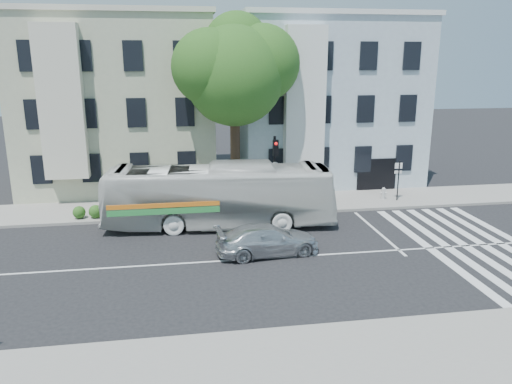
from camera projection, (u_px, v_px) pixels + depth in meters
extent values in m
plane|color=black|center=(259.00, 259.00, 21.80)|extent=(120.00, 120.00, 0.00)
cube|color=gray|center=(237.00, 205.00, 29.41)|extent=(80.00, 4.00, 0.15)
cube|color=gray|center=(304.00, 365.00, 14.15)|extent=(80.00, 4.00, 0.15)
cube|color=#A9AC90|center=(121.00, 104.00, 33.61)|extent=(12.00, 10.00, 11.00)
cube|color=#A3B3C2|center=(321.00, 101.00, 35.72)|extent=(12.00, 10.00, 11.00)
cylinder|color=#2D2116|center=(235.00, 162.00, 29.22)|extent=(0.56, 0.56, 5.20)
sphere|color=#204D18|center=(234.00, 76.00, 27.95)|extent=(5.60, 5.60, 5.60)
sphere|color=#204D18|center=(261.00, 63.00, 28.39)|extent=(4.40, 4.40, 4.40)
sphere|color=#204D18|center=(210.00, 67.00, 27.32)|extent=(4.20, 4.20, 4.20)
sphere|color=#204D18|center=(237.00, 45.00, 28.69)|extent=(3.80, 3.80, 3.80)
sphere|color=#204D18|center=(223.00, 94.00, 28.69)|extent=(3.40, 3.40, 3.40)
imported|color=silver|center=(219.00, 196.00, 25.65)|extent=(3.70, 11.98, 3.29)
imported|color=silver|center=(268.00, 240.00, 22.19)|extent=(2.36, 4.80, 1.34)
cylinder|color=black|center=(274.00, 174.00, 27.98)|extent=(0.14, 0.14, 4.33)
cube|color=black|center=(276.00, 148.00, 27.34)|extent=(0.30, 0.24, 0.88)
sphere|color=red|center=(276.00, 144.00, 27.15)|extent=(0.17, 0.17, 0.17)
cylinder|color=white|center=(275.00, 166.00, 27.70)|extent=(0.45, 0.05, 0.45)
cylinder|color=#B6B5B1|center=(383.00, 194.00, 30.45)|extent=(0.23, 0.23, 0.58)
sphere|color=#B6B5B1|center=(384.00, 189.00, 30.37)|extent=(0.21, 0.21, 0.21)
cylinder|color=#B6B5B1|center=(383.00, 193.00, 30.43)|extent=(0.41, 0.23, 0.14)
cylinder|color=black|center=(398.00, 180.00, 29.90)|extent=(0.07, 0.07, 2.46)
cube|color=white|center=(399.00, 166.00, 29.76)|extent=(0.44, 0.10, 0.34)
cube|color=white|center=(398.00, 172.00, 29.87)|extent=(0.44, 0.10, 0.18)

